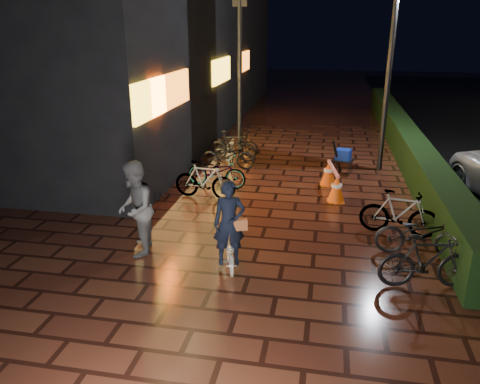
% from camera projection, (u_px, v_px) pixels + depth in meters
% --- Properties ---
extents(ground, '(80.00, 80.00, 0.00)m').
position_uv_depth(ground, '(288.00, 240.00, 9.77)').
color(ground, '#381911').
rests_on(ground, ground).
extents(hedge, '(0.70, 20.00, 1.00)m').
position_uv_depth(hedge, '(403.00, 138.00, 16.43)').
color(hedge, black).
rests_on(hedge, ground).
extents(bystander_person, '(0.91, 1.06, 1.87)m').
position_uv_depth(bystander_person, '(135.00, 209.00, 8.90)').
color(bystander_person, '#575759').
rests_on(bystander_person, ground).
extents(storefront_block, '(12.09, 22.00, 9.00)m').
position_uv_depth(storefront_block, '(100.00, 19.00, 20.56)').
color(storefront_block, black).
rests_on(storefront_block, ground).
extents(lamp_post_hedge, '(0.56, 0.23, 5.87)m').
position_uv_depth(lamp_post_hedge, '(390.00, 62.00, 13.42)').
color(lamp_post_hedge, black).
rests_on(lamp_post_hedge, ground).
extents(lamp_post_sf, '(0.49, 0.19, 5.11)m').
position_uv_depth(lamp_post_sf, '(240.00, 72.00, 15.05)').
color(lamp_post_sf, black).
rests_on(lamp_post_sf, ground).
extents(cyclist, '(0.74, 1.25, 1.70)m').
position_uv_depth(cyclist, '(229.00, 236.00, 8.46)').
color(cyclist, white).
rests_on(cyclist, ground).
extents(traffic_barrier, '(0.66, 1.75, 0.71)m').
position_uv_depth(traffic_barrier, '(332.00, 180.00, 12.40)').
color(traffic_barrier, '#F1530C').
rests_on(traffic_barrier, ground).
extents(cart_assembly, '(0.72, 0.61, 1.09)m').
position_uv_depth(cart_assembly, '(343.00, 156.00, 13.93)').
color(cart_assembly, black).
rests_on(cart_assembly, ground).
extents(parked_bikes_storefront, '(1.89, 4.85, 0.98)m').
position_uv_depth(parked_bikes_storefront, '(224.00, 158.00, 14.11)').
color(parked_bikes_storefront, black).
rests_on(parked_bikes_storefront, ground).
extents(parked_bikes_hedge, '(1.97, 2.86, 0.98)m').
position_uv_depth(parked_bikes_hedge, '(415.00, 234.00, 8.90)').
color(parked_bikes_hedge, black).
rests_on(parked_bikes_hedge, ground).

